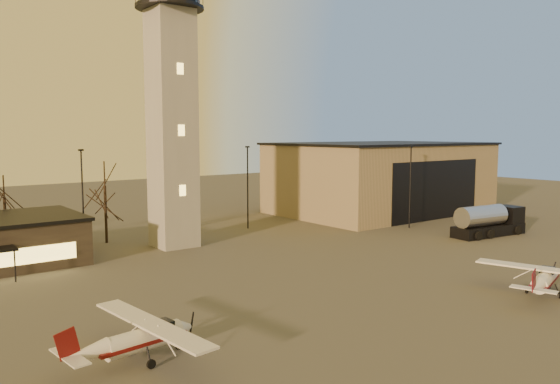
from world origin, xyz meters
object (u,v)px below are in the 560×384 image
fuel_truck (488,223)px  cessna_rear (146,342)px  cessna_front (545,282)px  control_tower (171,87)px  hangar (381,177)px

fuel_truck → cessna_rear: bearing=-162.3°
cessna_front → fuel_truck: 23.44m
control_tower → hangar: (36.00, 3.98, -11.17)m
control_tower → cessna_front: bearing=-67.2°
control_tower → cessna_rear: (-14.34, -25.14, -15.38)m
hangar → cessna_front: (-22.52, -36.11, -4.23)m
hangar → cessna_rear: (-50.34, -29.11, -4.21)m
hangar → cessna_front: hangar is taller
control_tower → fuel_truck: bearing=-28.3°
cessna_front → fuel_truck: (17.70, 15.36, 0.47)m
cessna_front → control_tower: bearing=96.5°
hangar → cessna_rear: size_ratio=3.05×
hangar → cessna_front: bearing=-121.9°
control_tower → hangar: bearing=6.3°
cessna_front → fuel_truck: bearing=24.7°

